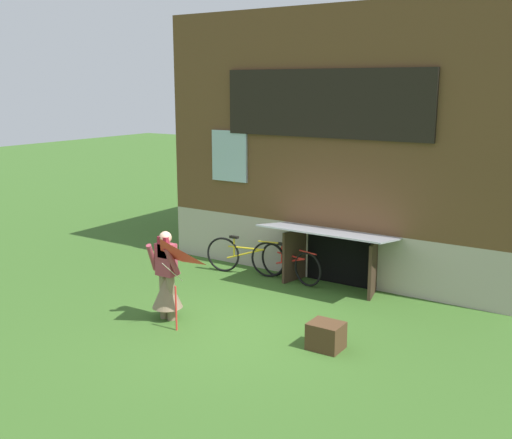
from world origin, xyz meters
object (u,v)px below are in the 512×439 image
object	(u,v)px
kite	(161,261)
bicycle_yellow	(245,256)
wooden_crate	(326,336)
person	(167,283)
bicycle_red	(290,263)

from	to	relation	value
kite	bicycle_yellow	size ratio (longest dim) A/B	0.84
wooden_crate	person	bearing A→B (deg)	-171.84
wooden_crate	bicycle_red	bearing A→B (deg)	129.60
kite	wooden_crate	distance (m)	2.82
kite	bicycle_red	xyz separation A→B (m)	(0.37, 3.45, -0.85)
bicycle_red	bicycle_yellow	distance (m)	1.02
bicycle_red	wooden_crate	size ratio (longest dim) A/B	3.21
bicycle_red	wooden_crate	xyz separation A→B (m)	(2.11, -2.55, -0.16)
person	bicycle_red	world-z (taller)	person
person	kite	xyz separation A→B (m)	(0.33, -0.49, 0.56)
person	kite	world-z (taller)	person
kite	bicycle_red	bearing A→B (deg)	83.90
bicycle_yellow	wooden_crate	distance (m)	3.96
kite	wooden_crate	size ratio (longest dim) A/B	2.93
person	bicycle_red	distance (m)	3.05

